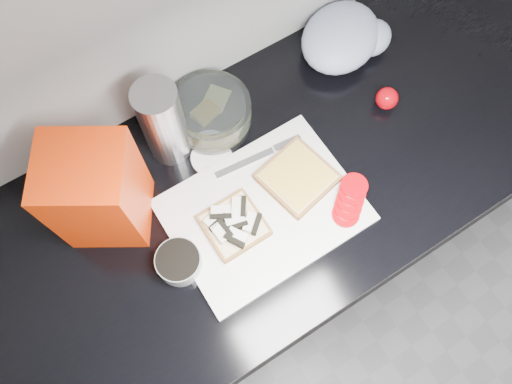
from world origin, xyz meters
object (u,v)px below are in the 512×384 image
cutting_board (263,211)px  glass_bowl (211,113)px  steel_canister (163,123)px  bread_bag (98,192)px

cutting_board → glass_bowl: bearing=85.4°
steel_canister → cutting_board: bearing=-69.1°
cutting_board → glass_bowl: glass_bowl is taller
steel_canister → glass_bowl: bearing=4.0°
steel_canister → bread_bag: bearing=-157.4°
cutting_board → glass_bowl: (0.02, 0.25, 0.03)m
cutting_board → steel_canister: bearing=110.9°
bread_bag → steel_canister: bearing=54.6°
cutting_board → steel_canister: size_ratio=1.82×
bread_bag → steel_canister: 0.20m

